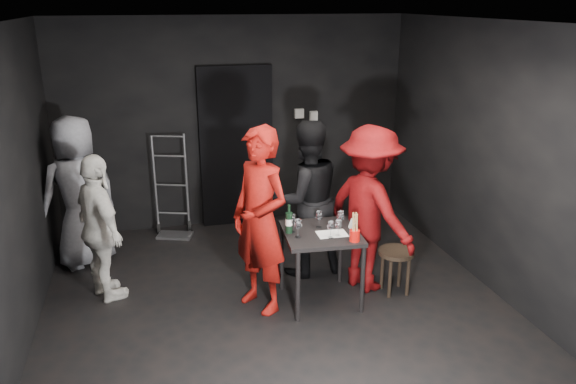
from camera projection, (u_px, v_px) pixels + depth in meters
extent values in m
cube|color=black|center=(281.00, 314.00, 5.43)|extent=(4.50, 5.00, 0.02)
cube|color=silver|center=(279.00, 23.00, 4.54)|extent=(4.50, 5.00, 0.02)
cube|color=black|center=(235.00, 123.00, 7.27)|extent=(4.50, 0.04, 2.70)
cube|color=black|center=(401.00, 336.00, 2.70)|extent=(4.50, 0.04, 2.70)
cube|color=black|center=(5.00, 203.00, 4.46)|extent=(0.04, 5.00, 2.70)
cube|color=black|center=(502.00, 164.00, 5.51)|extent=(0.04, 5.00, 2.70)
cube|color=black|center=(236.00, 147.00, 7.32)|extent=(0.95, 0.10, 2.10)
cube|color=#B7B7B2|center=(299.00, 113.00, 7.39)|extent=(0.12, 0.06, 0.12)
cube|color=#B7B7B2|center=(314.00, 116.00, 7.46)|extent=(0.10, 0.06, 0.14)
cylinder|color=#B2B2B7|center=(155.00, 186.00, 7.05)|extent=(0.03, 0.03, 1.30)
cylinder|color=#B2B2B7|center=(187.00, 184.00, 7.14)|extent=(0.03, 0.03, 1.30)
cube|color=#B2B2B7|center=(175.00, 235.00, 7.18)|extent=(0.43, 0.24, 0.03)
cylinder|color=black|center=(159.00, 227.00, 7.26)|extent=(0.04, 0.16, 0.16)
cylinder|color=black|center=(189.00, 225.00, 7.35)|extent=(0.04, 0.16, 0.16)
cube|color=black|center=(321.00, 233.00, 5.44)|extent=(0.72, 0.72, 0.04)
cylinder|color=black|center=(298.00, 287.00, 5.19)|extent=(0.04, 0.04, 0.71)
cylinder|color=black|center=(363.00, 279.00, 5.34)|extent=(0.04, 0.04, 0.71)
cylinder|color=black|center=(282.00, 258.00, 5.78)|extent=(0.04, 0.04, 0.71)
cylinder|color=black|center=(340.00, 251.00, 5.93)|extent=(0.04, 0.04, 0.71)
cylinder|color=#382619|center=(396.00, 252.00, 5.69)|extent=(0.37, 0.37, 0.04)
cylinder|color=#382619|center=(400.00, 269.00, 5.88)|extent=(0.04, 0.04, 0.41)
cylinder|color=#382619|center=(382.00, 271.00, 5.84)|extent=(0.04, 0.04, 0.41)
cylinder|color=#382619|center=(390.00, 279.00, 5.65)|extent=(0.04, 0.04, 0.41)
cylinder|color=#382619|center=(408.00, 277.00, 5.70)|extent=(0.04, 0.04, 0.41)
imported|color=#97100A|center=(260.00, 202.00, 5.21)|extent=(0.86, 0.95, 2.19)
imported|color=black|center=(306.00, 188.00, 5.96)|extent=(1.01, 0.63, 1.95)
imported|color=#5D0608|center=(370.00, 197.00, 5.64)|extent=(1.07, 1.41, 1.98)
imported|color=silver|center=(100.00, 229.00, 5.49)|extent=(0.76, 0.98, 1.50)
imported|color=slate|center=(77.00, 182.00, 6.15)|extent=(1.09, 0.90, 1.97)
cube|color=white|center=(332.00, 234.00, 5.37)|extent=(0.29, 0.20, 0.00)
cylinder|color=black|center=(289.00, 223.00, 5.37)|extent=(0.07, 0.07, 0.20)
cylinder|color=black|center=(289.00, 209.00, 5.33)|extent=(0.03, 0.03, 0.08)
cylinder|color=white|center=(289.00, 222.00, 5.37)|extent=(0.07, 0.07, 0.06)
cylinder|color=red|center=(355.00, 236.00, 5.20)|extent=(0.10, 0.10, 0.11)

